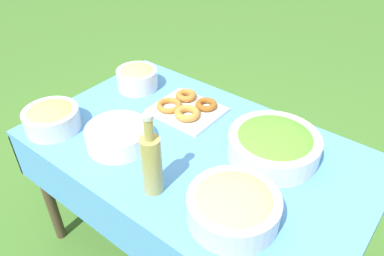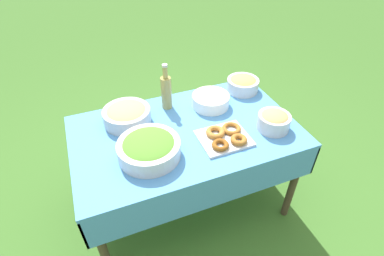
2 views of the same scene
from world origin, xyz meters
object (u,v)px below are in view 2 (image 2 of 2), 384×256
at_px(donut_platter, 225,137).
at_px(olive_oil_bottle, 166,91).
at_px(plate_stack, 211,101).
at_px(salad_bowl, 149,148).
at_px(pasta_bowl, 127,114).
at_px(fruit_bowl, 243,84).
at_px(bread_bowl, 274,120).

xyz_separation_m(donut_platter, olive_oil_bottle, (-0.22, 0.45, 0.11)).
xyz_separation_m(plate_stack, olive_oil_bottle, (-0.28, 0.10, 0.08)).
height_order(salad_bowl, pasta_bowl, salad_bowl).
bearing_deg(fruit_bowl, donut_platter, -129.40).
relative_size(pasta_bowl, plate_stack, 1.19).
relative_size(olive_oil_bottle, bread_bowl, 1.60).
bearing_deg(olive_oil_bottle, pasta_bowl, -167.12).
height_order(salad_bowl, donut_platter, salad_bowl).
bearing_deg(plate_stack, salad_bowl, -148.26).
distance_m(plate_stack, fruit_bowl, 0.32).
bearing_deg(fruit_bowl, bread_bowl, -95.38).
bearing_deg(plate_stack, fruit_bowl, 17.55).
bearing_deg(donut_platter, olive_oil_bottle, 115.52).
bearing_deg(fruit_bowl, plate_stack, -162.45).
relative_size(pasta_bowl, donut_platter, 1.01).
bearing_deg(plate_stack, donut_platter, -100.74).
xyz_separation_m(salad_bowl, plate_stack, (0.52, 0.32, -0.02)).
relative_size(donut_platter, plate_stack, 1.17).
relative_size(salad_bowl, donut_platter, 1.19).
xyz_separation_m(pasta_bowl, plate_stack, (0.57, -0.03, -0.02)).
distance_m(donut_platter, plate_stack, 0.36).
distance_m(donut_platter, olive_oil_bottle, 0.51).
bearing_deg(salad_bowl, donut_platter, -3.93).
height_order(pasta_bowl, plate_stack, pasta_bowl).
relative_size(plate_stack, olive_oil_bottle, 0.79).
bearing_deg(olive_oil_bottle, bread_bowl, -40.75).
height_order(bread_bowl, fruit_bowl, bread_bowl).
distance_m(pasta_bowl, fruit_bowl, 0.87).
height_order(plate_stack, olive_oil_bottle, olive_oil_bottle).
distance_m(plate_stack, olive_oil_bottle, 0.31).
relative_size(plate_stack, bread_bowl, 1.26).
height_order(olive_oil_bottle, fruit_bowl, olive_oil_bottle).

